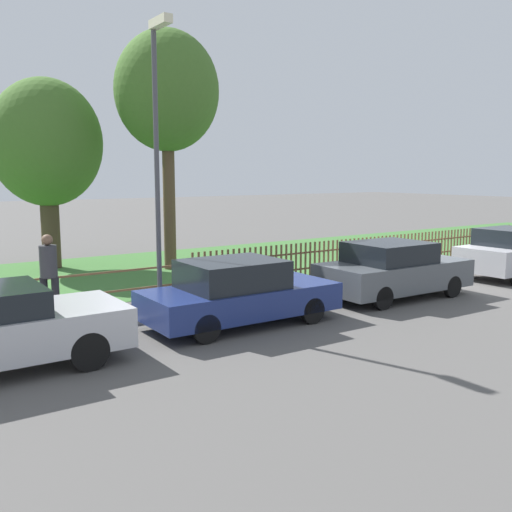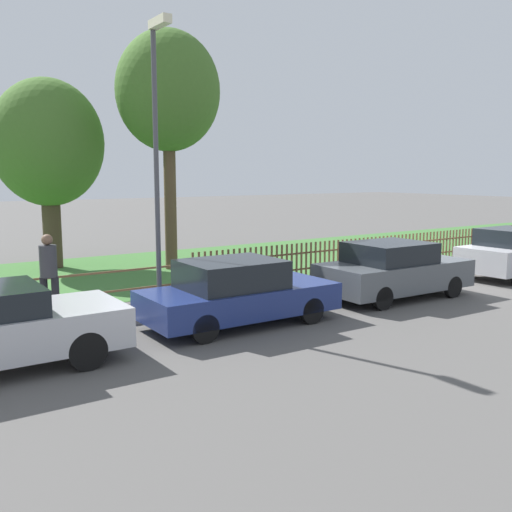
{
  "view_description": "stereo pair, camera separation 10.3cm",
  "coord_description": "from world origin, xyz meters",
  "px_view_note": "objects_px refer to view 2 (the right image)",
  "views": [
    {
      "loc": [
        -14.34,
        -11.11,
        3.18
      ],
      "look_at": [
        -6.21,
        0.76,
        1.1
      ],
      "focal_mm": 40.0,
      "sensor_mm": 36.0,
      "label": 1
    },
    {
      "loc": [
        -14.25,
        -11.17,
        3.18
      ],
      "look_at": [
        -6.21,
        0.76,
        1.1
      ],
      "focal_mm": 40.0,
      "sensor_mm": 36.0,
      "label": 2
    }
  ],
  "objects_px": {
    "parked_car_navy_estate": "(393,270)",
    "covered_motorcycle": "(224,274)",
    "parked_car_black_saloon": "(237,293)",
    "pedestrian_by_lamp": "(49,270)",
    "tree_nearest_kerb": "(48,144)",
    "tree_behind_motorcycle": "(168,93)",
    "street_lamp": "(157,138)"
  },
  "relations": [
    {
      "from": "tree_behind_motorcycle",
      "to": "covered_motorcycle",
      "type": "bearing_deg",
      "value": -100.98
    },
    {
      "from": "parked_car_black_saloon",
      "to": "pedestrian_by_lamp",
      "type": "relative_size",
      "value": 2.25
    },
    {
      "from": "tree_behind_motorcycle",
      "to": "parked_car_navy_estate",
      "type": "bearing_deg",
      "value": -69.1
    },
    {
      "from": "covered_motorcycle",
      "to": "tree_behind_motorcycle",
      "type": "distance_m",
      "value": 7.32
    },
    {
      "from": "covered_motorcycle",
      "to": "parked_car_black_saloon",
      "type": "bearing_deg",
      "value": -110.69
    },
    {
      "from": "parked_car_black_saloon",
      "to": "pedestrian_by_lamp",
      "type": "xyz_separation_m",
      "value": [
        -3.12,
        2.93,
        0.36
      ]
    },
    {
      "from": "covered_motorcycle",
      "to": "tree_behind_motorcycle",
      "type": "relative_size",
      "value": 0.26
    },
    {
      "from": "parked_car_navy_estate",
      "to": "tree_nearest_kerb",
      "type": "bearing_deg",
      "value": 122.74
    },
    {
      "from": "parked_car_navy_estate",
      "to": "covered_motorcycle",
      "type": "bearing_deg",
      "value": 151.53
    },
    {
      "from": "parked_car_black_saloon",
      "to": "street_lamp",
      "type": "height_order",
      "value": "street_lamp"
    },
    {
      "from": "pedestrian_by_lamp",
      "to": "street_lamp",
      "type": "height_order",
      "value": "street_lamp"
    },
    {
      "from": "street_lamp",
      "to": "parked_car_navy_estate",
      "type": "bearing_deg",
      "value": -14.74
    },
    {
      "from": "parked_car_navy_estate",
      "to": "covered_motorcycle",
      "type": "height_order",
      "value": "parked_car_navy_estate"
    },
    {
      "from": "covered_motorcycle",
      "to": "tree_nearest_kerb",
      "type": "bearing_deg",
      "value": 109.84
    },
    {
      "from": "parked_car_black_saloon",
      "to": "pedestrian_by_lamp",
      "type": "height_order",
      "value": "pedestrian_by_lamp"
    },
    {
      "from": "tree_behind_motorcycle",
      "to": "tree_nearest_kerb",
      "type": "bearing_deg",
      "value": 142.55
    },
    {
      "from": "tree_nearest_kerb",
      "to": "tree_behind_motorcycle",
      "type": "xyz_separation_m",
      "value": [
        3.23,
        -2.48,
        1.62
      ]
    },
    {
      "from": "parked_car_black_saloon",
      "to": "tree_nearest_kerb",
      "type": "distance_m",
      "value": 10.45
    },
    {
      "from": "parked_car_black_saloon",
      "to": "tree_nearest_kerb",
      "type": "bearing_deg",
      "value": 97.76
    },
    {
      "from": "parked_car_navy_estate",
      "to": "street_lamp",
      "type": "distance_m",
      "value": 6.81
    },
    {
      "from": "parked_car_navy_estate",
      "to": "tree_behind_motorcycle",
      "type": "height_order",
      "value": "tree_behind_motorcycle"
    },
    {
      "from": "pedestrian_by_lamp",
      "to": "covered_motorcycle",
      "type": "bearing_deg",
      "value": -152.31
    },
    {
      "from": "parked_car_black_saloon",
      "to": "tree_nearest_kerb",
      "type": "relative_size",
      "value": 0.66
    },
    {
      "from": "parked_car_navy_estate",
      "to": "tree_nearest_kerb",
      "type": "xyz_separation_m",
      "value": [
        -6.02,
        9.77,
        3.43
      ]
    },
    {
      "from": "parked_car_black_saloon",
      "to": "parked_car_navy_estate",
      "type": "relative_size",
      "value": 1.02
    },
    {
      "from": "tree_behind_motorcycle",
      "to": "street_lamp",
      "type": "xyz_separation_m",
      "value": [
        -3.01,
        -5.77,
        -1.83
      ]
    },
    {
      "from": "tree_nearest_kerb",
      "to": "tree_behind_motorcycle",
      "type": "bearing_deg",
      "value": -37.45
    },
    {
      "from": "tree_behind_motorcycle",
      "to": "pedestrian_by_lamp",
      "type": "height_order",
      "value": "tree_behind_motorcycle"
    },
    {
      "from": "street_lamp",
      "to": "parked_car_black_saloon",
      "type": "bearing_deg",
      "value": -55.85
    },
    {
      "from": "covered_motorcycle",
      "to": "tree_behind_motorcycle",
      "type": "bearing_deg",
      "value": 82.53
    },
    {
      "from": "parked_car_black_saloon",
      "to": "tree_nearest_kerb",
      "type": "xyz_separation_m",
      "value": [
        -1.26,
        9.78,
        3.46
      ]
    },
    {
      "from": "covered_motorcycle",
      "to": "tree_behind_motorcycle",
      "type": "xyz_separation_m",
      "value": [
        1.0,
        5.15,
        5.1
      ]
    }
  ]
}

